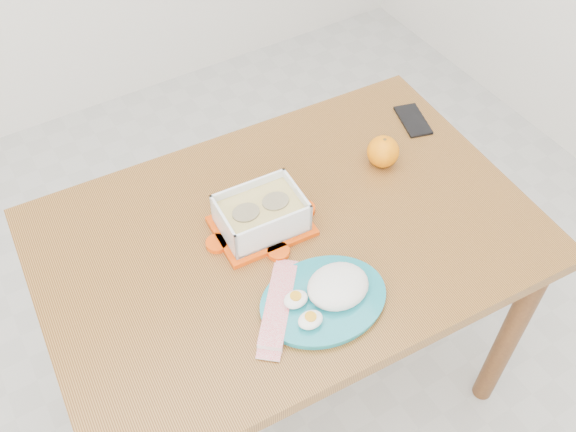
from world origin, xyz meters
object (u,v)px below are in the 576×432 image
orange_fruit (383,151)px  food_container (261,215)px  rice_plate (328,294)px  dining_table (288,258)px  smartphone (413,120)px

orange_fruit → food_container: bearing=-175.2°
orange_fruit → rice_plate: 0.47m
dining_table → food_container: (-0.05, 0.05, 0.15)m
food_container → smartphone: (0.56, 0.12, -0.04)m
orange_fruit → smartphone: (0.18, 0.09, -0.04)m
orange_fruit → smartphone: size_ratio=0.63×
food_container → rice_plate: 0.26m
rice_plate → smartphone: (0.54, 0.38, -0.02)m
smartphone → dining_table: bearing=-145.9°
smartphone → orange_fruit: bearing=-136.9°
food_container → smartphone: 0.58m
dining_table → smartphone: 0.55m
orange_fruit → rice_plate: size_ratio=0.27×
rice_plate → smartphone: rice_plate is taller
food_container → orange_fruit: (0.38, 0.03, -0.00)m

